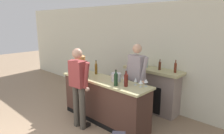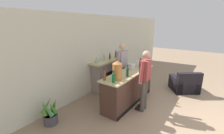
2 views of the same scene
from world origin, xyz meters
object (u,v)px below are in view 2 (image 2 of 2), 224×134
(wine_bottle_port_short, at_px, (140,63))
(wine_bottle_riesling_slim, at_px, (116,70))
(wine_glass_near_bucket, at_px, (136,63))
(wine_glass_front_right, at_px, (139,62))
(wine_bottle_cabernet_heavy, at_px, (127,71))
(wine_glass_mid_counter, at_px, (133,64))
(copper_dispenser, at_px, (117,70))
(fireplace_stone, at_px, (107,74))
(ice_bucket_steel, at_px, (131,67))
(person_customer, at_px, (145,79))
(wine_bottle_burgundy_dark, at_px, (113,77))
(armchair_black, at_px, (185,84))
(wine_bottle_merlot_tall, at_px, (105,75))
(wine_bottle_rose_blush, at_px, (141,65))
(person_bartender, at_px, (122,66))
(potted_plant_corner, at_px, (50,113))
(wine_glass_back_row, at_px, (137,61))

(wine_bottle_port_short, height_order, wine_bottle_riesling_slim, wine_bottle_riesling_slim)
(wine_glass_near_bucket, bearing_deg, wine_glass_front_right, -10.34)
(wine_bottle_cabernet_heavy, distance_m, wine_glass_mid_counter, 0.94)
(copper_dispenser, relative_size, wine_bottle_riesling_slim, 1.48)
(fireplace_stone, relative_size, ice_bucket_steel, 6.85)
(fireplace_stone, bearing_deg, person_customer, -109.98)
(wine_bottle_port_short, bearing_deg, wine_bottle_burgundy_dark, -178.09)
(copper_dispenser, bearing_deg, wine_glass_front_right, 6.29)
(wine_bottle_burgundy_dark, bearing_deg, armchair_black, -22.80)
(copper_dispenser, distance_m, wine_bottle_cabernet_heavy, 0.40)
(wine_bottle_port_short, distance_m, wine_bottle_burgundy_dark, 1.68)
(wine_bottle_merlot_tall, relative_size, wine_bottle_burgundy_dark, 1.00)
(armchair_black, distance_m, person_customer, 2.32)
(person_customer, relative_size, copper_dispenser, 3.42)
(fireplace_stone, xyz_separation_m, wine_bottle_rose_blush, (-0.00, -1.40, 0.59))
(person_bartender, height_order, wine_glass_mid_counter, person_bartender)
(wine_bottle_cabernet_heavy, bearing_deg, potted_plant_corner, 144.75)
(fireplace_stone, bearing_deg, wine_glass_back_row, -65.14)
(ice_bucket_steel, height_order, wine_bottle_rose_blush, wine_bottle_rose_blush)
(armchair_black, height_order, wine_bottle_cabernet_heavy, wine_bottle_cabernet_heavy)
(wine_bottle_riesling_slim, bearing_deg, wine_bottle_merlot_tall, 179.72)
(copper_dispenser, height_order, wine_bottle_port_short, copper_dispenser)
(wine_glass_front_right, bearing_deg, wine_bottle_cabernet_heavy, -167.91)
(person_bartender, distance_m, wine_bottle_rose_blush, 0.73)
(wine_bottle_rose_blush, xyz_separation_m, wine_bottle_riesling_slim, (-0.96, 0.33, 0.00))
(wine_bottle_burgundy_dark, bearing_deg, wine_glass_near_bucket, 8.15)
(armchair_black, distance_m, wine_bottle_cabernet_heavy, 2.74)
(fireplace_stone, height_order, wine_bottle_riesling_slim, fireplace_stone)
(person_bartender, bearing_deg, wine_glass_back_row, -34.94)
(ice_bucket_steel, distance_m, wine_glass_near_bucket, 0.48)
(wine_bottle_burgundy_dark, distance_m, wine_glass_mid_counter, 1.51)
(fireplace_stone, bearing_deg, wine_glass_front_right, -69.57)
(ice_bucket_steel, xyz_separation_m, wine_glass_mid_counter, (0.20, 0.04, 0.03))
(copper_dispenser, xyz_separation_m, wine_bottle_burgundy_dark, (-0.23, -0.04, -0.12))
(fireplace_stone, distance_m, armchair_black, 2.96)
(wine_glass_mid_counter, bearing_deg, person_bartender, 91.27)
(potted_plant_corner, relative_size, wine_glass_front_right, 4.49)
(person_customer, xyz_separation_m, wine_glass_back_row, (1.15, 0.80, 0.15))
(wine_bottle_cabernet_heavy, height_order, wine_bottle_burgundy_dark, wine_bottle_cabernet_heavy)
(wine_bottle_merlot_tall, relative_size, wine_glass_near_bucket, 2.00)
(wine_bottle_port_short, bearing_deg, copper_dispenser, -179.36)
(wine_bottle_cabernet_heavy, bearing_deg, wine_glass_front_right, 12.09)
(wine_bottle_cabernet_heavy, distance_m, wine_glass_back_row, 1.43)
(person_customer, bearing_deg, wine_bottle_rose_blush, 33.15)
(armchair_black, relative_size, wine_bottle_burgundy_dark, 3.73)
(wine_glass_near_bucket, bearing_deg, copper_dispenser, -172.09)
(ice_bucket_steel, relative_size, wine_glass_front_right, 1.44)
(armchair_black, height_order, copper_dispenser, copper_dispenser)
(wine_glass_front_right, bearing_deg, wine_bottle_rose_blush, -147.18)
(copper_dispenser, distance_m, ice_bucket_steel, 1.08)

